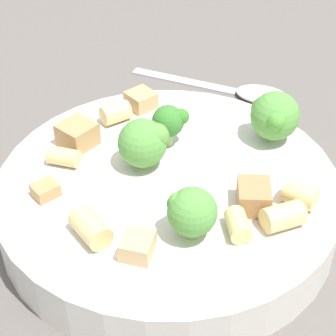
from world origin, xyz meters
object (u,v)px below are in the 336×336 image
object	(u,v)px
pasta_bowl	(168,195)
broccoli_floret_0	(143,143)
chicken_chunk_1	(77,134)
chicken_chunk_3	(46,190)
rigatoni_2	(238,225)
broccoli_floret_3	(274,116)
broccoli_floret_2	(191,211)
chicken_chunk_0	(254,197)
rigatoni_4	(115,113)
broccoli_floret_1	(169,121)
rigatoni_5	(86,225)
chicken_chunk_2	(137,246)
rigatoni_1	(283,217)
rigatoni_0	(300,194)
rigatoni_3	(64,157)
spoon	(241,91)
chicken_chunk_4	(141,100)

from	to	relation	value
pasta_bowl	broccoli_floret_0	world-z (taller)	broccoli_floret_0
chicken_chunk_1	chicken_chunk_3	world-z (taller)	chicken_chunk_1
rigatoni_2	chicken_chunk_3	size ratio (longest dim) A/B	1.31
pasta_bowl	chicken_chunk_1	xyz separation A→B (m)	(-0.01, 0.08, 0.03)
broccoli_floret_0	broccoli_floret_3	size ratio (longest dim) A/B	0.94
broccoli_floret_2	chicken_chunk_0	xyz separation A→B (m)	(0.05, -0.02, -0.01)
rigatoni_2	rigatoni_4	distance (m)	0.16
broccoli_floret_3	chicken_chunk_3	bearing A→B (deg)	151.56
broccoli_floret_1	chicken_chunk_3	xyz separation A→B (m)	(-0.11, 0.03, -0.02)
broccoli_floret_2	rigatoni_5	size ratio (longest dim) A/B	1.27
rigatoni_4	chicken_chunk_0	world-z (taller)	chicken_chunk_0
rigatoni_4	chicken_chunk_3	xyz separation A→B (m)	(-0.10, -0.03, -0.00)
broccoli_floret_0	chicken_chunk_1	bearing A→B (deg)	101.36
broccoli_floret_3	chicken_chunk_2	xyz separation A→B (m)	(-0.16, -0.00, -0.02)
broccoli_floret_1	pasta_bowl	bearing A→B (deg)	-141.80
broccoli_floret_1	rigatoni_1	world-z (taller)	broccoli_floret_1
rigatoni_2	rigatoni_4	size ratio (longest dim) A/B	0.97
pasta_bowl	chicken_chunk_2	distance (m)	0.08
broccoli_floret_1	rigatoni_0	world-z (taller)	broccoli_floret_1
rigatoni_1	broccoli_floret_2	bearing A→B (deg)	137.17
rigatoni_5	chicken_chunk_3	bearing A→B (deg)	80.50
broccoli_floret_0	chicken_chunk_0	xyz separation A→B (m)	(0.01, -0.09, -0.01)
broccoli_floret_3	rigatoni_3	bearing A→B (deg)	140.79
chicken_chunk_1	broccoli_floret_0	bearing A→B (deg)	-78.64
rigatoni_1	rigatoni_5	distance (m)	0.13
rigatoni_1	rigatoni_5	xyz separation A→B (m)	(-0.09, 0.10, 0.00)
broccoli_floret_3	broccoli_floret_2	bearing A→B (deg)	-172.92
rigatoni_2	chicken_chunk_1	distance (m)	0.16
rigatoni_2	spoon	world-z (taller)	rigatoni_2
rigatoni_5	chicken_chunk_1	world-z (taller)	chicken_chunk_1
rigatoni_1	spoon	bearing A→B (deg)	39.70
broccoli_floret_3	chicken_chunk_0	xyz separation A→B (m)	(-0.08, -0.03, -0.01)
chicken_chunk_3	chicken_chunk_4	distance (m)	0.14
rigatoni_2	broccoli_floret_0	bearing A→B (deg)	81.73
broccoli_floret_0	spoon	size ratio (longest dim) A/B	0.23
pasta_bowl	rigatoni_4	distance (m)	0.09
pasta_bowl	rigatoni_2	distance (m)	0.08
rigatoni_0	rigatoni_3	world-z (taller)	rigatoni_0
rigatoni_3	broccoli_floret_1	bearing A→B (deg)	-32.14
broccoli_floret_0	chicken_chunk_1	world-z (taller)	broccoli_floret_0
chicken_chunk_4	broccoli_floret_3	bearing A→B (deg)	-75.10
rigatoni_3	chicken_chunk_0	size ratio (longest dim) A/B	0.89
chicken_chunk_0	chicken_chunk_3	bearing A→B (deg)	125.08
chicken_chunk_4	spoon	distance (m)	0.14
pasta_bowl	chicken_chunk_2	xyz separation A→B (m)	(-0.07, -0.03, 0.02)
broccoli_floret_0	chicken_chunk_3	distance (m)	0.08
broccoli_floret_1	broccoli_floret_3	distance (m)	0.08
broccoli_floret_3	rigatoni_0	world-z (taller)	broccoli_floret_3
broccoli_floret_3	rigatoni_5	bearing A→B (deg)	167.86
rigatoni_1	rigatoni_4	world-z (taller)	rigatoni_1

